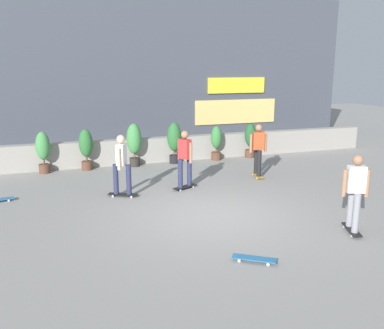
{
  "coord_description": "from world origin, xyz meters",
  "views": [
    {
      "loc": [
        -3.57,
        -8.87,
        3.48
      ],
      "look_at": [
        0.0,
        1.5,
        0.9
      ],
      "focal_mm": 39.48,
      "sensor_mm": 36.0,
      "label": 1
    }
  ],
  "objects_px": {
    "potted_plant_2": "(134,142)",
    "potted_plant_0": "(43,150)",
    "skater_mid_plaza": "(122,163)",
    "skater_far_left": "(185,157)",
    "potted_plant_1": "(86,147)",
    "skateboard_near_camera": "(254,259)",
    "skater_by_wall_right": "(355,190)",
    "potted_plant_5": "(250,139)",
    "potted_plant_4": "(216,141)",
    "potted_plant_3": "(174,140)",
    "skater_foreground": "(258,148)"
  },
  "relations": [
    {
      "from": "potted_plant_5",
      "to": "potted_plant_1",
      "type": "bearing_deg",
      "value": 180.0
    },
    {
      "from": "potted_plant_2",
      "to": "skater_foreground",
      "type": "bearing_deg",
      "value": -38.94
    },
    {
      "from": "potted_plant_3",
      "to": "skater_by_wall_right",
      "type": "bearing_deg",
      "value": -77.35
    },
    {
      "from": "potted_plant_4",
      "to": "skateboard_near_camera",
      "type": "bearing_deg",
      "value": -107.55
    },
    {
      "from": "skater_mid_plaza",
      "to": "skater_by_wall_right",
      "type": "relative_size",
      "value": 1.0
    },
    {
      "from": "potted_plant_2",
      "to": "skater_by_wall_right",
      "type": "xyz_separation_m",
      "value": [
        3.16,
        -7.54,
        0.06
      ]
    },
    {
      "from": "potted_plant_3",
      "to": "skater_far_left",
      "type": "height_order",
      "value": "skater_far_left"
    },
    {
      "from": "skater_by_wall_right",
      "to": "skateboard_near_camera",
      "type": "xyz_separation_m",
      "value": [
        -2.61,
        -0.57,
        -0.88
      ]
    },
    {
      "from": "potted_plant_1",
      "to": "potted_plant_3",
      "type": "height_order",
      "value": "potted_plant_3"
    },
    {
      "from": "skater_by_wall_right",
      "to": "potted_plant_2",
      "type": "bearing_deg",
      "value": 112.73
    },
    {
      "from": "potted_plant_0",
      "to": "potted_plant_1",
      "type": "height_order",
      "value": "potted_plant_1"
    },
    {
      "from": "skater_far_left",
      "to": "skater_foreground",
      "type": "relative_size",
      "value": 1.0
    },
    {
      "from": "potted_plant_4",
      "to": "skater_foreground",
      "type": "xyz_separation_m",
      "value": [
        0.3,
        -2.75,
        0.23
      ]
    },
    {
      "from": "skater_far_left",
      "to": "potted_plant_3",
      "type": "bearing_deg",
      "value": 78.55
    },
    {
      "from": "potted_plant_0",
      "to": "skateboard_near_camera",
      "type": "height_order",
      "value": "potted_plant_0"
    },
    {
      "from": "skater_foreground",
      "to": "potted_plant_1",
      "type": "bearing_deg",
      "value": 151.43
    },
    {
      "from": "potted_plant_1",
      "to": "potted_plant_2",
      "type": "height_order",
      "value": "potted_plant_2"
    },
    {
      "from": "potted_plant_3",
      "to": "skater_mid_plaza",
      "type": "xyz_separation_m",
      "value": [
        -2.49,
        -3.43,
        0.08
      ]
    },
    {
      "from": "potted_plant_4",
      "to": "potted_plant_2",
      "type": "bearing_deg",
      "value": -180.0
    },
    {
      "from": "potted_plant_5",
      "to": "skater_foreground",
      "type": "bearing_deg",
      "value": -111.94
    },
    {
      "from": "potted_plant_1",
      "to": "skater_foreground",
      "type": "relative_size",
      "value": 0.83
    },
    {
      "from": "potted_plant_2",
      "to": "potted_plant_5",
      "type": "relative_size",
      "value": 1.15
    },
    {
      "from": "potted_plant_1",
      "to": "skater_far_left",
      "type": "relative_size",
      "value": 0.83
    },
    {
      "from": "potted_plant_2",
      "to": "skateboard_near_camera",
      "type": "height_order",
      "value": "potted_plant_2"
    },
    {
      "from": "potted_plant_1",
      "to": "skater_mid_plaza",
      "type": "xyz_separation_m",
      "value": [
        0.62,
        -3.43,
        0.14
      ]
    },
    {
      "from": "potted_plant_4",
      "to": "potted_plant_3",
      "type": "bearing_deg",
      "value": -180.0
    },
    {
      "from": "skater_far_left",
      "to": "potted_plant_1",
      "type": "bearing_deg",
      "value": 126.8
    },
    {
      "from": "potted_plant_4",
      "to": "skater_mid_plaza",
      "type": "height_order",
      "value": "skater_mid_plaza"
    },
    {
      "from": "skater_far_left",
      "to": "skateboard_near_camera",
      "type": "xyz_separation_m",
      "value": [
        -0.26,
        -4.84,
        -0.88
      ]
    },
    {
      "from": "potted_plant_0",
      "to": "skater_by_wall_right",
      "type": "xyz_separation_m",
      "value": [
        6.18,
        -7.54,
        0.15
      ]
    },
    {
      "from": "potted_plant_0",
      "to": "potted_plant_4",
      "type": "relative_size",
      "value": 1.07
    },
    {
      "from": "potted_plant_2",
      "to": "potted_plant_5",
      "type": "xyz_separation_m",
      "value": [
        4.52,
        0.0,
        -0.14
      ]
    },
    {
      "from": "skater_mid_plaza",
      "to": "skateboard_near_camera",
      "type": "distance_m",
      "value": 5.02
    },
    {
      "from": "potted_plant_5",
      "to": "skater_by_wall_right",
      "type": "relative_size",
      "value": 0.78
    },
    {
      "from": "skater_far_left",
      "to": "potted_plant_0",
      "type": "bearing_deg",
      "value": 139.42
    },
    {
      "from": "potted_plant_1",
      "to": "skater_by_wall_right",
      "type": "bearing_deg",
      "value": -57.48
    },
    {
      "from": "potted_plant_0",
      "to": "skater_by_wall_right",
      "type": "height_order",
      "value": "skater_by_wall_right"
    },
    {
      "from": "potted_plant_4",
      "to": "skater_foreground",
      "type": "bearing_deg",
      "value": -83.86
    },
    {
      "from": "potted_plant_2",
      "to": "potted_plant_0",
      "type": "bearing_deg",
      "value": 180.0
    },
    {
      "from": "potted_plant_4",
      "to": "potted_plant_5",
      "type": "height_order",
      "value": "potted_plant_5"
    },
    {
      "from": "potted_plant_0",
      "to": "potted_plant_3",
      "type": "height_order",
      "value": "potted_plant_3"
    },
    {
      "from": "potted_plant_2",
      "to": "skater_far_left",
      "type": "height_order",
      "value": "skater_far_left"
    },
    {
      "from": "skater_mid_plaza",
      "to": "skater_by_wall_right",
      "type": "xyz_separation_m",
      "value": [
        4.18,
        -4.11,
        0.0
      ]
    },
    {
      "from": "potted_plant_2",
      "to": "potted_plant_4",
      "type": "relative_size",
      "value": 1.18
    },
    {
      "from": "skater_far_left",
      "to": "skater_by_wall_right",
      "type": "height_order",
      "value": "same"
    },
    {
      "from": "skater_mid_plaza",
      "to": "skater_far_left",
      "type": "distance_m",
      "value": 1.83
    },
    {
      "from": "potted_plant_5",
      "to": "skater_by_wall_right",
      "type": "distance_m",
      "value": 7.66
    },
    {
      "from": "potted_plant_3",
      "to": "skater_by_wall_right",
      "type": "distance_m",
      "value": 7.73
    },
    {
      "from": "potted_plant_2",
      "to": "potted_plant_5",
      "type": "distance_m",
      "value": 4.52
    },
    {
      "from": "potted_plant_0",
      "to": "skater_far_left",
      "type": "height_order",
      "value": "skater_far_left"
    }
  ]
}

